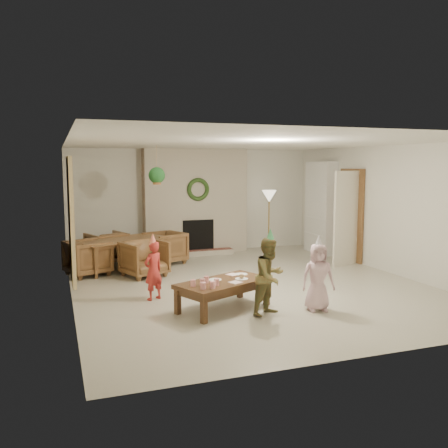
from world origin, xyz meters
name	(u,v)px	position (x,y,z in m)	size (l,w,h in m)	color
floor	(247,284)	(0.00, 0.00, 0.00)	(7.00, 7.00, 0.00)	#B7B29E
ceiling	(248,143)	(0.00, 0.00, 2.50)	(7.00, 7.00, 0.00)	white
wall_back	(193,201)	(0.00, 3.50, 1.25)	(7.00, 7.00, 0.00)	silver
wall_front	(371,246)	(0.00, -3.50, 1.25)	(7.00, 7.00, 0.00)	silver
wall_left	(69,221)	(-3.00, 0.00, 1.25)	(7.00, 7.00, 0.00)	silver
wall_right	(389,209)	(3.00, 0.00, 1.25)	(7.00, 7.00, 0.00)	silver
fireplace_mass	(196,201)	(0.00, 3.30, 1.25)	(2.50, 0.40, 2.50)	#4F2915
fireplace_hearth	(200,253)	(0.00, 2.95, 0.06)	(1.60, 0.30, 0.12)	maroon
fireplace_firebox	(198,235)	(0.00, 3.12, 0.45)	(0.75, 0.12, 0.75)	black
fireplace_wreath	(198,189)	(0.00, 3.07, 1.55)	(0.54, 0.54, 0.10)	#203E17
floor_lamp_base	(269,250)	(1.80, 3.00, 0.02)	(0.28, 0.28, 0.03)	gold
floor_lamp_post	(269,223)	(1.80, 3.00, 0.70)	(0.03, 0.03, 1.35)	gold
floor_lamp_shade	(269,196)	(1.80, 3.00, 1.35)	(0.36, 0.36, 0.30)	beige
bookshelf_carcass	(320,208)	(2.84, 2.30, 1.10)	(0.30, 1.00, 2.20)	white
bookshelf_shelf_a	(319,234)	(2.82, 2.30, 0.45)	(0.30, 0.92, 0.03)	white
bookshelf_shelf_b	(320,218)	(2.82, 2.30, 0.85)	(0.30, 0.92, 0.03)	white
bookshelf_shelf_c	(320,201)	(2.82, 2.30, 1.25)	(0.30, 0.92, 0.03)	white
bookshelf_shelf_d	(320,185)	(2.82, 2.30, 1.65)	(0.30, 0.92, 0.03)	white
books_row_lower	(322,229)	(2.80, 2.15, 0.59)	(0.20, 0.40, 0.24)	#B32131
books_row_mid	(318,212)	(2.80, 2.35, 0.99)	(0.20, 0.44, 0.24)	#295297
books_row_upper	(322,196)	(2.80, 2.20, 1.38)	(0.20, 0.36, 0.22)	#9D6821
door_frame	(351,215)	(2.96, 1.20, 1.02)	(0.05, 0.86, 2.04)	brown
door_leaf	(346,219)	(2.58, 0.82, 1.00)	(0.05, 0.80, 2.00)	beige
curtain_panel	(71,220)	(-2.96, 0.20, 1.25)	(0.06, 1.20, 2.00)	beige
dining_table	(124,254)	(-1.90, 1.94, 0.31)	(1.78, 0.99, 0.63)	brown
dining_chair_near	(144,259)	(-1.63, 1.21, 0.35)	(0.74, 0.76, 0.69)	brown
dining_chair_far	(107,248)	(-2.18, 2.68, 0.35)	(0.74, 0.76, 0.69)	brown
dining_chair_left	(88,258)	(-2.63, 1.67, 0.35)	(0.74, 0.76, 0.69)	brown
dining_chair_right	(165,248)	(-0.99, 2.29, 0.35)	(0.74, 0.76, 0.69)	brown
hanging_plant_cord	(157,163)	(-1.30, 1.50, 2.15)	(0.01, 0.01, 0.70)	tan
hanging_plant_pot	(157,181)	(-1.30, 1.50, 1.80)	(0.16, 0.16, 0.12)	#935C2F
hanging_plant_foliage	(157,175)	(-1.30, 1.50, 1.92)	(0.32, 0.32, 0.32)	#194D20
coffee_table_top	(224,283)	(-0.91, -1.29, 0.40)	(1.40, 0.70, 0.06)	#4E311A
coffee_table_apron	(224,288)	(-0.91, -1.29, 0.32)	(1.29, 0.59, 0.09)	#4E311A
coffee_leg_fl	(204,310)	(-1.37, -1.81, 0.18)	(0.08, 0.08, 0.37)	#4E311A
coffee_leg_fr	(267,293)	(-0.21, -1.29, 0.18)	(0.08, 0.08, 0.37)	#4E311A
coffee_leg_bl	(178,302)	(-1.60, -1.29, 0.18)	(0.08, 0.08, 0.37)	#4E311A
coffee_leg_br	(240,286)	(-0.44, -0.77, 0.18)	(0.08, 0.08, 0.37)	#4E311A
cup_a	(203,286)	(-1.33, -1.66, 0.48)	(0.08, 0.08, 0.10)	white
cup_b	(193,283)	(-1.42, -1.46, 0.48)	(0.08, 0.08, 0.10)	white
cup_c	(213,285)	(-1.19, -1.65, 0.48)	(0.08, 0.08, 0.10)	white
cup_d	(203,282)	(-1.28, -1.46, 0.48)	(0.08, 0.08, 0.10)	white
cup_e	(217,282)	(-1.09, -1.51, 0.48)	(0.08, 0.08, 0.10)	white
cup_f	(206,279)	(-1.18, -1.32, 0.48)	(0.08, 0.08, 0.10)	white
plate_a	(215,280)	(-1.01, -1.19, 0.43)	(0.19, 0.19, 0.01)	white
plate_b	(242,279)	(-0.62, -1.28, 0.43)	(0.19, 0.19, 0.01)	white
plate_c	(241,274)	(-0.51, -1.00, 0.43)	(0.19, 0.19, 0.01)	white
food_scoop	(242,276)	(-0.62, -1.28, 0.48)	(0.08, 0.08, 0.08)	tan
napkin_left	(235,282)	(-0.78, -1.45, 0.43)	(0.16, 0.16, 0.01)	#FFBBBD
napkin_right	(233,274)	(-0.64, -0.96, 0.43)	(0.16, 0.16, 0.01)	#FFBBBD
child_red	(153,271)	(-1.77, -0.43, 0.47)	(0.34, 0.22, 0.93)	#B52C26
party_hat_red	(153,239)	(-1.77, -0.43, 0.97)	(0.13, 0.13, 0.18)	#F1B250
child_plaid	(270,276)	(-0.37, -1.74, 0.55)	(0.54, 0.42, 1.11)	#985529
party_hat_plaid	(270,235)	(-0.37, -1.74, 1.15)	(0.13, 0.13, 0.18)	#55C67A
child_pink	(318,277)	(0.37, -1.80, 0.50)	(0.49, 0.32, 0.99)	beige
party_hat_pink	(319,241)	(0.37, -1.80, 1.03)	(0.13, 0.13, 0.18)	silver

